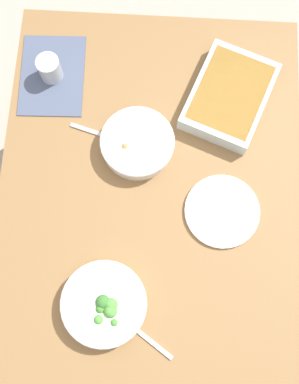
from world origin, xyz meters
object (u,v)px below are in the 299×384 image
(drink_cup, at_px, (50,70))
(spoon_by_broccoli, at_px, (139,332))
(stew_bowl, at_px, (137,143))
(side_plate, at_px, (222,211))
(broccoli_bowl, at_px, (104,304))
(baking_dish, at_px, (229,96))
(spoon_by_stew, at_px, (105,136))

(drink_cup, distance_m, spoon_by_broccoli, 0.83)
(stew_bowl, relative_size, side_plate, 1.01)
(stew_bowl, relative_size, spoon_by_broccoli, 1.43)
(stew_bowl, bearing_deg, broccoli_bowl, -7.38)
(side_plate, height_order, spoon_by_broccoli, side_plate)
(broccoli_bowl, height_order, drink_cup, drink_cup)
(broccoli_bowl, distance_m, drink_cup, 0.73)
(spoon_by_broccoli, bearing_deg, broccoli_bowl, -124.19)
(baking_dish, relative_size, side_plate, 1.63)
(stew_bowl, distance_m, spoon_by_broccoli, 0.54)
(stew_bowl, bearing_deg, spoon_by_stew, -106.34)
(side_plate, bearing_deg, spoon_by_broccoli, -32.07)
(drink_cup, height_order, spoon_by_stew, drink_cup)
(baking_dish, bearing_deg, broccoli_bowl, -27.45)
(baking_dish, height_order, spoon_by_broccoli, baking_dish)
(stew_bowl, xyz_separation_m, spoon_by_broccoli, (0.54, 0.04, -0.03))
(baking_dish, bearing_deg, stew_bowl, -58.02)
(broccoli_bowl, bearing_deg, spoon_by_stew, -175.43)
(baking_dish, height_order, side_plate, baking_dish)
(spoon_by_stew, relative_size, spoon_by_broccoli, 1.12)
(broccoli_bowl, relative_size, spoon_by_broccoli, 1.53)
(stew_bowl, height_order, spoon_by_stew, stew_bowl)
(stew_bowl, height_order, baking_dish, same)
(spoon_by_broccoli, bearing_deg, side_plate, 147.93)
(broccoli_bowl, distance_m, spoon_by_stew, 0.50)
(drink_cup, relative_size, side_plate, 0.39)
(broccoli_bowl, height_order, spoon_by_broccoli, broccoli_bowl)
(baking_dish, distance_m, spoon_by_broccoli, 0.75)
(stew_bowl, relative_size, spoon_by_stew, 1.28)
(broccoli_bowl, height_order, spoon_by_stew, broccoli_bowl)
(stew_bowl, xyz_separation_m, baking_dish, (-0.17, 0.27, 0.00))
(broccoli_bowl, xyz_separation_m, baking_dish, (-0.64, 0.33, 0.00))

